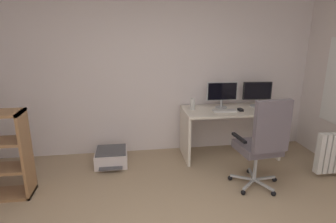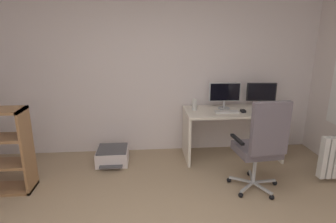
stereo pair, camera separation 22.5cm
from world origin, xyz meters
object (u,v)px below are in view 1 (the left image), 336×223
(desk, at_px, (230,122))
(computer_mouse, at_px, (241,110))
(monitor_secondary, at_px, (257,92))
(office_chair, at_px, (263,141))
(printer, at_px, (111,157))
(monitor_main, at_px, (222,92))
(keyboard, at_px, (225,111))
(desktop_speaker, at_px, (193,104))

(desk, bearing_deg, computer_mouse, -45.42)
(desk, bearing_deg, monitor_secondary, 12.87)
(office_chair, distance_m, printer, 2.13)
(monitor_main, xyz_separation_m, keyboard, (-0.02, -0.21, -0.23))
(monitor_main, xyz_separation_m, desktop_speaker, (-0.46, -0.05, -0.15))
(desk, bearing_deg, office_chair, -88.53)
(desktop_speaker, bearing_deg, desk, -5.70)
(monitor_secondary, bearing_deg, desk, -167.13)
(keyboard, height_order, office_chair, office_chair)
(office_chair, bearing_deg, desktop_speaker, 119.08)
(monitor_main, distance_m, office_chair, 1.19)
(keyboard, bearing_deg, monitor_main, 88.32)
(desk, distance_m, monitor_main, 0.47)
(keyboard, relative_size, printer, 0.65)
(desktop_speaker, xyz_separation_m, printer, (-1.23, -0.12, -0.72))
(monitor_main, height_order, computer_mouse, monitor_main)
(monitor_main, relative_size, desktop_speaker, 2.81)
(desk, bearing_deg, monitor_main, 136.39)
(monitor_secondary, bearing_deg, monitor_main, -180.00)
(desk, xyz_separation_m, office_chair, (0.03, -1.02, 0.09))
(office_chair, xyz_separation_m, printer, (-1.83, 0.95, -0.52))
(office_chair, bearing_deg, computer_mouse, 84.50)
(monitor_main, height_order, keyboard, monitor_main)
(office_chair, height_order, printer, office_chair)
(desktop_speaker, relative_size, office_chair, 0.15)
(computer_mouse, distance_m, printer, 2.03)
(computer_mouse, xyz_separation_m, office_chair, (-0.09, -0.91, -0.13))
(keyboard, xyz_separation_m, office_chair, (0.15, -0.91, -0.12))
(office_chair, relative_size, printer, 2.21)
(monitor_main, height_order, desktop_speaker, monitor_main)
(monitor_main, distance_m, keyboard, 0.31)
(desktop_speaker, relative_size, printer, 0.32)
(keyboard, height_order, computer_mouse, computer_mouse)
(monitor_main, relative_size, computer_mouse, 4.78)
(desk, height_order, office_chair, office_chair)
(keyboard, distance_m, office_chair, 0.93)
(computer_mouse, xyz_separation_m, printer, (-1.92, 0.05, -0.65))
(computer_mouse, bearing_deg, desk, 133.70)
(monitor_main, bearing_deg, desktop_speaker, -174.14)
(monitor_secondary, distance_m, office_chair, 1.25)
(desk, relative_size, monitor_secondary, 3.20)
(office_chair, bearing_deg, printer, 152.44)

